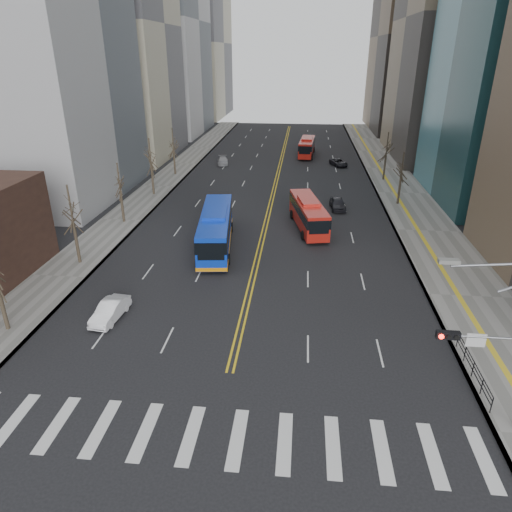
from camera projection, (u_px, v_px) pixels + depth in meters
The scene contains 16 objects.
ground at pixel (214, 437), 22.89m from camera, with size 220.00×220.00×0.00m, color black.
sidewalk_right at pixel (402, 193), 62.06m from camera, with size 7.00×130.00×0.15m, color slate.
sidewalk_left at pixel (159, 186), 65.25m from camera, with size 5.00×130.00×0.15m, color slate.
crosswalk at pixel (214, 437), 22.89m from camera, with size 26.70×4.00×0.01m.
centerline at pixel (278, 173), 72.80m from camera, with size 0.55×100.00×0.01m.
office_towers at pixel (287, 10), 75.26m from camera, with size 83.00×134.00×58.00m.
signal_mast at pixel (506, 350), 21.43m from camera, with size 5.37×0.37×9.39m.
pedestrian_railing at pixel (473, 367), 26.66m from camera, with size 0.06×6.06×1.02m.
street_trees at pixel (207, 172), 52.93m from camera, with size 35.20×47.20×7.60m.
blue_bus at pixel (216, 228), 44.47m from camera, with size 4.27×13.19×3.75m.
red_bus_near at pixel (308, 212), 49.21m from camera, with size 4.44×10.60×3.30m.
red_bus_far at pixel (307, 146), 84.05m from camera, with size 3.17×10.45×3.29m.
car_white at pixel (110, 311), 32.75m from camera, with size 1.41×4.05×1.33m, color white.
car_dark_mid at pixel (338, 204), 55.74m from camera, with size 1.68×4.17×1.42m, color black.
car_silver at pixel (223, 161), 78.03m from camera, with size 1.73×4.26×1.24m, color gray.
car_dark_far at pixel (339, 162), 76.98m from camera, with size 1.96×4.25×1.18m, color black.
Camera 1 is at (3.86, -16.86, 17.66)m, focal length 32.00 mm.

